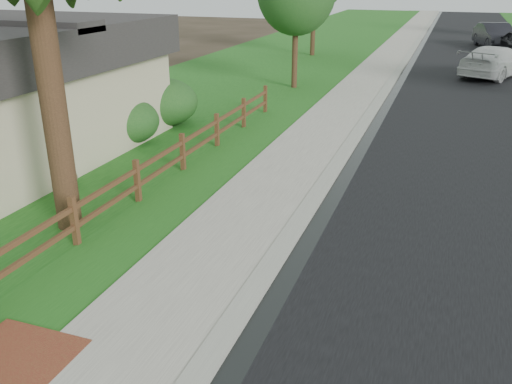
% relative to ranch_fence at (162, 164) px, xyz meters
% --- Properties ---
extents(ground, '(120.00, 120.00, 0.00)m').
position_rel_ranch_fence_xyz_m(ground, '(3.60, -6.40, -0.62)').
color(ground, '#31291A').
extents(road, '(8.00, 90.00, 0.02)m').
position_rel_ranch_fence_xyz_m(road, '(8.20, 28.60, -0.61)').
color(road, black).
rests_on(road, ground).
extents(curb, '(0.40, 90.00, 0.12)m').
position_rel_ranch_fence_xyz_m(curb, '(4.00, 28.60, -0.56)').
color(curb, gray).
rests_on(curb, ground).
extents(wet_gutter, '(0.50, 90.00, 0.00)m').
position_rel_ranch_fence_xyz_m(wet_gutter, '(4.35, 28.60, -0.60)').
color(wet_gutter, black).
rests_on(wet_gutter, road).
extents(sidewalk, '(2.20, 90.00, 0.10)m').
position_rel_ranch_fence_xyz_m(sidewalk, '(2.70, 28.60, -0.57)').
color(sidewalk, gray).
rests_on(sidewalk, ground).
extents(grass_strip, '(1.60, 90.00, 0.06)m').
position_rel_ranch_fence_xyz_m(grass_strip, '(0.80, 28.60, -0.59)').
color(grass_strip, '#1B5317').
rests_on(grass_strip, ground).
extents(lawn_near, '(9.00, 90.00, 0.04)m').
position_rel_ranch_fence_xyz_m(lawn_near, '(-4.40, 28.60, -0.60)').
color(lawn_near, '#1B5317').
rests_on(lawn_near, ground).
extents(ranch_fence, '(0.12, 16.92, 1.10)m').
position_rel_ranch_fence_xyz_m(ranch_fence, '(0.00, 0.00, 0.00)').
color(ranch_fence, '#473217').
rests_on(ranch_fence, ground).
extents(white_suv, '(4.26, 5.94, 1.60)m').
position_rel_ranch_fence_xyz_m(white_suv, '(8.91, 20.10, 0.20)').
color(white_suv, silver).
rests_on(white_suv, road).
extents(dark_car_far, '(3.05, 5.65, 1.77)m').
position_rel_ranch_fence_xyz_m(dark_car_far, '(9.49, 32.80, 0.29)').
color(dark_car_far, black).
rests_on(dark_car_far, road).
extents(boulder, '(0.94, 0.70, 0.62)m').
position_rel_ranch_fence_xyz_m(boulder, '(-2.40, -1.03, -0.31)').
color(boulder, brown).
rests_on(boulder, ground).
extents(shrub_c, '(2.08, 2.08, 1.46)m').
position_rel_ranch_fence_xyz_m(shrub_c, '(-2.90, 3.06, 0.11)').
color(shrub_c, '#174118').
rests_on(shrub_c, ground).
extents(shrub_d, '(2.97, 2.97, 1.71)m').
position_rel_ranch_fence_xyz_m(shrub_d, '(-2.90, 5.43, 0.24)').
color(shrub_d, '#174118').
rests_on(shrub_d, ground).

